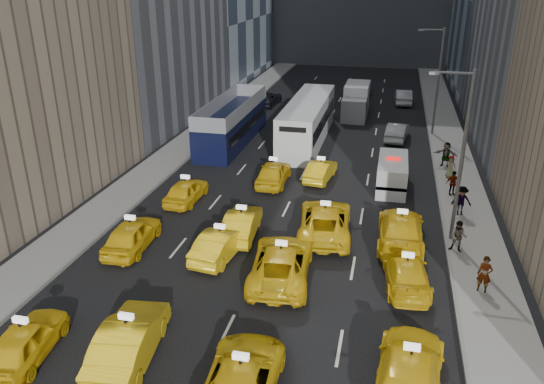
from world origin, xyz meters
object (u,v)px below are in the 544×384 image
at_px(double_decker, 232,121).
at_px(pedestrian_0, 485,274).
at_px(box_truck, 356,101).
at_px(nypd_van, 392,174).
at_px(city_bus, 308,121).

xyz_separation_m(double_decker, pedestrian_0, (17.29, -19.23, -0.77)).
bearing_deg(double_decker, box_truck, 47.69).
height_order(nypd_van, city_bus, city_bus).
bearing_deg(nypd_van, double_decker, 142.69).
xyz_separation_m(city_bus, pedestrian_0, (11.28, -20.85, -0.72)).
height_order(nypd_van, pedestrian_0, nypd_van).
distance_m(double_decker, box_truck, 14.25).
bearing_deg(box_truck, double_decker, -130.71).
height_order(double_decker, box_truck, double_decker).
distance_m(city_bus, box_truck, 9.76).
height_order(city_bus, box_truck, city_bus).
bearing_deg(pedestrian_0, double_decker, 147.79).
height_order(nypd_van, box_truck, box_truck).
bearing_deg(city_bus, nypd_van, -52.33).
height_order(double_decker, pedestrian_0, double_decker).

